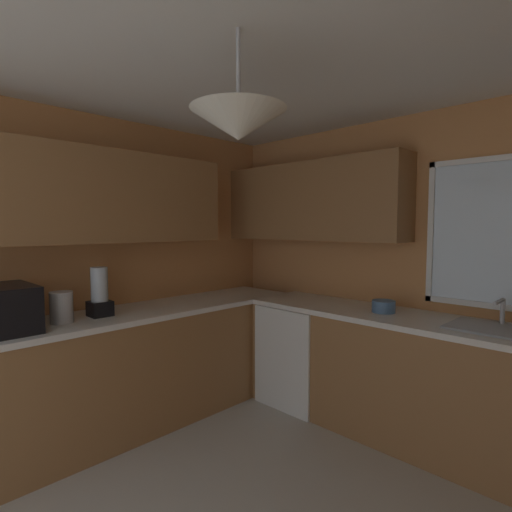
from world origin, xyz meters
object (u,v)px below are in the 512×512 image
object	(u,v)px
microwave	(0,309)
blender_appliance	(100,294)
dishwasher	(302,353)
kettle	(61,307)
bowl	(384,306)
sink_assembly	(495,328)

from	to	relation	value
microwave	blender_appliance	distance (m)	0.63
dishwasher	kettle	xyz separation A→B (m)	(-0.64, -1.83, 0.59)
dishwasher	kettle	size ratio (longest dim) A/B	4.09
kettle	bowl	world-z (taller)	kettle
bowl	sink_assembly	bearing A→B (deg)	0.54
microwave	sink_assembly	bearing A→B (deg)	45.53
kettle	dishwasher	bearing A→B (deg)	70.68
dishwasher	kettle	bearing A→B (deg)	-109.32
dishwasher	bowl	bearing A→B (deg)	2.27
kettle	bowl	size ratio (longest dim) A/B	1.23
dishwasher	sink_assembly	distance (m)	1.60
dishwasher	bowl	size ratio (longest dim) A/B	5.01
kettle	sink_assembly	distance (m)	2.85
dishwasher	bowl	distance (m)	0.92
sink_assembly	bowl	size ratio (longest dim) A/B	3.07
kettle	sink_assembly	world-z (taller)	kettle
microwave	sink_assembly	world-z (taller)	microwave
microwave	bowl	size ratio (longest dim) A/B	2.75
microwave	blender_appliance	xyz separation A→B (m)	(0.00, 0.63, 0.02)
microwave	kettle	xyz separation A→B (m)	(0.02, 0.35, -0.04)
dishwasher	bowl	world-z (taller)	bowl
microwave	bowl	distance (m)	2.63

